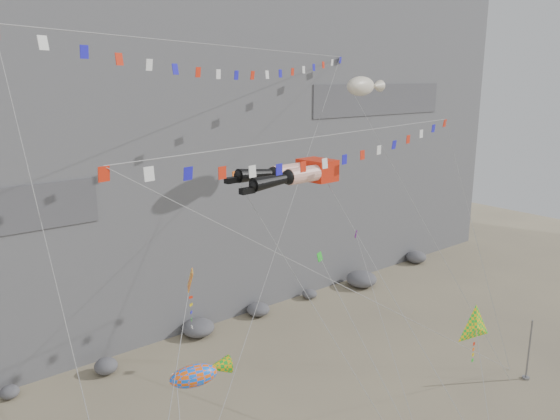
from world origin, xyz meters
The scene contains 13 objects.
cliff centered at (0.00, 32.00, 25.00)m, with size 80.00×28.00×50.00m, color slate.
talus_boulders centered at (0.00, 17.00, 0.60)m, with size 60.00×3.00×1.20m, color #5D5D62, non-canonical shape.
anchor_pole_right centered at (14.07, -2.83, 2.17)m, with size 0.12×0.12×4.34m, color slate.
legs_kite centered at (-0.39, 4.91, 14.79)m, with size 7.10×15.23×20.37m.
flag_banner_upper centered at (0.31, 10.53, 21.89)m, with size 31.61×21.08×29.65m.
flag_banner_lower centered at (0.71, 2.70, 17.11)m, with size 27.81×7.07×22.26m.
harlequin_kite centered at (-9.17, 1.54, 11.46)m, with size 7.19×6.61×14.20m.
fish_windsock centered at (-9.48, 1.00, 7.22)m, with size 5.05×6.34×9.51m.
delta_kite centered at (5.55, -3.66, 6.71)m, with size 5.48×5.04×9.17m.
blimp_windsock centered at (11.42, 10.89, 19.43)m, with size 4.64×14.57×23.53m.
small_kite_a centered at (-2.78, 6.98, 14.35)m, with size 3.45×12.79×19.22m.
small_kite_b centered at (6.79, 6.50, 9.31)m, with size 6.76×12.03×16.01m.
small_kite_c centered at (-0.68, 2.13, 10.37)m, with size 1.24×10.90×14.77m.
Camera 1 is at (-20.21, -18.29, 20.09)m, focal length 35.00 mm.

